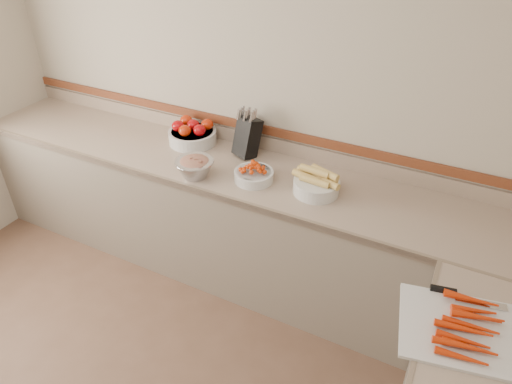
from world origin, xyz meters
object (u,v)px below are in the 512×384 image
at_px(tomato_bowl, 192,133).
at_px(corn_bowl, 317,183).
at_px(cherry_tomato_bowl, 254,174).
at_px(rhubarb_bowl, 195,166).
at_px(knife_block, 247,136).
at_px(cutting_board, 465,328).

xyz_separation_m(tomato_bowl, corn_bowl, (1.01, -0.20, -0.01)).
height_order(cherry_tomato_bowl, rhubarb_bowl, rhubarb_bowl).
bearing_deg(rhubarb_bowl, cherry_tomato_bowl, 19.69).
xyz_separation_m(corn_bowl, rhubarb_bowl, (-0.74, -0.17, 0.01)).
relative_size(tomato_bowl, corn_bowl, 1.11).
distance_m(knife_block, cutting_board, 1.75).
height_order(knife_block, corn_bowl, knife_block).
bearing_deg(cutting_board, rhubarb_bowl, 162.65).
xyz_separation_m(corn_bowl, cutting_board, (0.91, -0.69, -0.04)).
bearing_deg(cherry_tomato_bowl, corn_bowl, 7.18).
bearing_deg(tomato_bowl, knife_block, 2.35).
bearing_deg(rhubarb_bowl, cutting_board, -17.35).
xyz_separation_m(knife_block, cutting_board, (1.49, -0.91, -0.12)).
relative_size(rhubarb_bowl, cutting_board, 0.42).
xyz_separation_m(cherry_tomato_bowl, cutting_board, (1.30, -0.64, -0.02)).
height_order(knife_block, tomato_bowl, knife_block).
xyz_separation_m(cherry_tomato_bowl, rhubarb_bowl, (-0.35, -0.13, 0.03)).
height_order(knife_block, rhubarb_bowl, knife_block).
xyz_separation_m(rhubarb_bowl, cutting_board, (1.66, -0.52, -0.05)).
xyz_separation_m(knife_block, cherry_tomato_bowl, (0.19, -0.27, -0.09)).
height_order(tomato_bowl, corn_bowl, tomato_bowl).
distance_m(cherry_tomato_bowl, rhubarb_bowl, 0.37).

